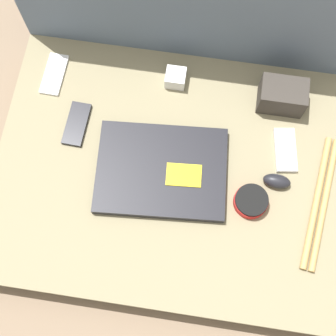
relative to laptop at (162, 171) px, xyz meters
name	(u,v)px	position (x,y,z in m)	size (l,w,h in m)	color
ground_plane	(168,182)	(0.02, 0.01, -0.12)	(8.00, 8.00, 0.00)	#7A6651
couch_seat	(168,176)	(0.02, 0.01, -0.07)	(0.91, 0.70, 0.11)	#847A5B
laptop	(162,171)	(0.00, 0.00, 0.00)	(0.35, 0.27, 0.03)	black
computer_mouse	(277,181)	(0.30, 0.01, 0.00)	(0.07, 0.04, 0.03)	black
speaker_puck	(251,201)	(0.24, -0.05, 0.00)	(0.09, 0.09, 0.03)	red
phone_silver	(77,124)	(-0.25, 0.10, -0.01)	(0.06, 0.13, 0.01)	black
phone_black	(54,74)	(-0.34, 0.24, -0.01)	(0.06, 0.13, 0.01)	silver
phone_small	(285,150)	(0.32, 0.11, -0.01)	(0.07, 0.13, 0.01)	silver
camera_pouch	(282,96)	(0.29, 0.25, 0.03)	(0.12, 0.08, 0.08)	#38332D
charger_brick	(176,78)	(0.00, 0.27, 0.01)	(0.05, 0.05, 0.04)	silver
drumstick_pair	(320,202)	(0.41, -0.02, 0.00)	(0.09, 0.36, 0.02)	tan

